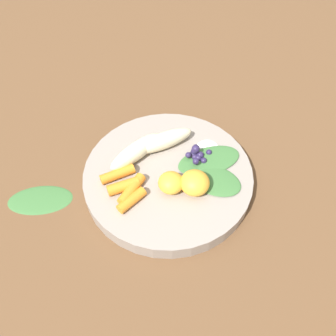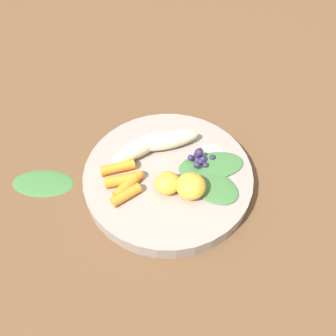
% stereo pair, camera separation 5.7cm
% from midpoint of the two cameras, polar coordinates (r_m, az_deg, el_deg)
% --- Properties ---
extents(ground_plane, '(2.40, 2.40, 0.00)m').
position_cam_midpoint_polar(ground_plane, '(0.60, 2.71, -2.45)').
color(ground_plane, brown).
extents(bowl, '(0.29, 0.29, 0.03)m').
position_cam_midpoint_polar(bowl, '(0.59, 2.76, -1.64)').
color(bowl, gray).
rests_on(bowl, ground_plane).
extents(banana_peeled_left, '(0.05, 0.11, 0.03)m').
position_cam_midpoint_polar(banana_peeled_left, '(0.59, -1.99, 3.27)').
color(banana_peeled_left, beige).
rests_on(banana_peeled_left, bowl).
extents(banana_peeled_right, '(0.05, 0.11, 0.03)m').
position_cam_midpoint_polar(banana_peeled_right, '(0.60, 2.80, 4.44)').
color(banana_peeled_right, beige).
rests_on(banana_peeled_right, bowl).
extents(orange_segment_near, '(0.05, 0.05, 0.04)m').
position_cam_midpoint_polar(orange_segment_near, '(0.54, 6.87, -3.20)').
color(orange_segment_near, '#F4A833').
rests_on(orange_segment_near, bowl).
extents(orange_segment_far, '(0.04, 0.04, 0.03)m').
position_cam_midpoint_polar(orange_segment_far, '(0.54, 2.91, -2.68)').
color(orange_segment_far, '#F4A833').
rests_on(orange_segment_far, bowl).
extents(carrot_front, '(0.03, 0.06, 0.02)m').
position_cam_midpoint_polar(carrot_front, '(0.57, -5.58, -0.12)').
color(carrot_front, orange).
rests_on(carrot_front, bowl).
extents(carrot_mid_left, '(0.03, 0.05, 0.02)m').
position_cam_midpoint_polar(carrot_mid_left, '(0.56, -4.98, -2.22)').
color(carrot_mid_left, orange).
rests_on(carrot_mid_left, bowl).
extents(carrot_mid_right, '(0.04, 0.06, 0.02)m').
position_cam_midpoint_polar(carrot_mid_right, '(0.55, -3.70, -2.94)').
color(carrot_mid_right, orange).
rests_on(carrot_mid_right, bowl).
extents(carrot_rear, '(0.02, 0.05, 0.02)m').
position_cam_midpoint_polar(carrot_rear, '(0.54, -4.01, -4.68)').
color(carrot_rear, orange).
rests_on(carrot_rear, bowl).
extents(blueberry_pile, '(0.04, 0.05, 0.03)m').
position_cam_midpoint_polar(blueberry_pile, '(0.59, 8.05, 1.47)').
color(blueberry_pile, '#2D234C').
rests_on(blueberry_pile, bowl).
extents(coconut_shred_patch, '(0.04, 0.04, 0.00)m').
position_cam_midpoint_polar(coconut_shred_patch, '(0.61, 10.17, 2.04)').
color(coconut_shred_patch, white).
rests_on(coconut_shred_patch, bowl).
extents(kale_leaf_left, '(0.11, 0.10, 0.01)m').
position_cam_midpoint_polar(kale_leaf_left, '(0.56, 10.15, -3.08)').
color(kale_leaf_left, '#3D7038').
rests_on(kale_leaf_left, bowl).
extents(kale_leaf_right, '(0.09, 0.12, 0.01)m').
position_cam_midpoint_polar(kale_leaf_right, '(0.59, 9.94, 0.24)').
color(kale_leaf_right, '#3D7038').
rests_on(kale_leaf_right, bowl).
extents(kale_leaf_stray, '(0.11, 0.12, 0.01)m').
position_cam_midpoint_polar(kale_leaf_stray, '(0.62, -17.75, -2.46)').
color(kale_leaf_stray, '#3D7038').
rests_on(kale_leaf_stray, ground_plane).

